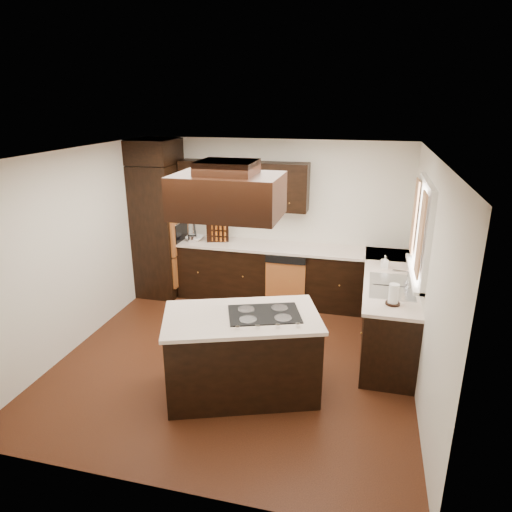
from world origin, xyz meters
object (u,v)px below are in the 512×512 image
(range_hood, at_px, (228,196))
(island, at_px, (242,356))
(oven_column, at_px, (160,230))
(spice_rack, at_px, (218,233))

(range_hood, bearing_deg, island, -30.77)
(oven_column, xyz_separation_m, island, (2.03, -2.35, -0.62))
(oven_column, height_order, range_hood, range_hood)
(oven_column, bearing_deg, range_hood, -50.26)
(oven_column, distance_m, spice_rack, 0.96)
(island, xyz_separation_m, range_hood, (-0.16, 0.09, 1.72))
(range_hood, height_order, spice_rack, range_hood)
(island, bearing_deg, spice_rack, 94.01)
(oven_column, height_order, island, oven_column)
(island, distance_m, spice_rack, 2.74)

